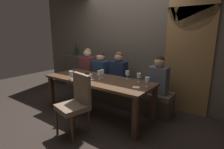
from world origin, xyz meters
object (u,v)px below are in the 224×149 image
at_px(dining_table, 98,83).
at_px(espresso_cup, 90,78).
at_px(diner_near_end, 159,76).
at_px(wine_bottle_dark_red, 76,51).
at_px(wine_glass_far_left, 128,73).
at_px(diner_redhead, 88,64).
at_px(fork_on_table, 82,74).
at_px(diner_bearded, 101,68).
at_px(banquette_bench, 118,94).
at_px(wine_glass_near_right, 147,80).
at_px(wine_glass_center_back, 102,72).
at_px(dessert_plate, 87,74).
at_px(wine_glass_end_right, 99,73).
at_px(chair_near_side, 76,100).
at_px(diner_far_end, 119,69).
at_px(wine_glass_near_left, 139,76).
at_px(wine_glass_end_left, 71,73).

distance_m(dining_table, espresso_cup, 0.20).
distance_m(diner_near_end, wine_bottle_dark_red, 2.74).
xyz_separation_m(wine_glass_far_left, espresso_cup, (-0.55, -0.46, -0.09)).
bearing_deg(espresso_cup, diner_redhead, 135.77).
xyz_separation_m(diner_redhead, fork_on_table, (0.41, -0.61, -0.07)).
bearing_deg(dining_table, diner_bearded, 126.20).
relative_size(banquette_bench, diner_bearded, 3.45).
distance_m(dining_table, wine_bottle_dark_red, 2.08).
bearing_deg(wine_glass_near_right, wine_glass_center_back, 178.78).
xyz_separation_m(wine_glass_far_left, dessert_plate, (-0.88, -0.21, -0.10)).
xyz_separation_m(diner_bearded, wine_bottle_dark_red, (-1.24, 0.39, 0.28)).
height_order(dining_table, diner_redhead, diner_redhead).
bearing_deg(banquette_bench, diner_bearded, -177.68).
bearing_deg(banquette_bench, diner_near_end, -0.91).
xyz_separation_m(wine_bottle_dark_red, wine_glass_far_left, (2.22, -0.75, -0.22)).
distance_m(dining_table, diner_bearded, 0.85).
height_order(wine_glass_end_right, wine_glass_near_right, same).
height_order(chair_near_side, fork_on_table, chair_near_side).
bearing_deg(diner_near_end, diner_far_end, 178.04).
xyz_separation_m(wine_glass_near_left, fork_on_table, (-1.30, -0.15, -0.11)).
xyz_separation_m(diner_redhead, wine_glass_end_left, (0.58, -1.07, 0.04)).
bearing_deg(diner_far_end, diner_redhead, 179.58).
bearing_deg(chair_near_side, diner_redhead, 127.69).
distance_m(espresso_cup, dessert_plate, 0.42).
xyz_separation_m(diner_far_end, dessert_plate, (-0.41, -0.61, -0.05)).
bearing_deg(wine_bottle_dark_red, espresso_cup, -35.85).
distance_m(diner_redhead, wine_glass_near_left, 1.77).
relative_size(banquette_bench, wine_glass_near_right, 15.24).
bearing_deg(wine_glass_end_left, dining_table, 41.69).
distance_m(chair_near_side, wine_glass_far_left, 1.13).
bearing_deg(diner_far_end, wine_glass_near_right, -32.29).
height_order(dining_table, wine_glass_end_right, wine_glass_end_right).
bearing_deg(chair_near_side, wine_glass_near_left, 58.98).
bearing_deg(wine_glass_end_right, fork_on_table, 168.42).
bearing_deg(wine_glass_center_back, wine_glass_near_right, -1.22).
bearing_deg(espresso_cup, wine_glass_end_left, -146.85).
distance_m(chair_near_side, espresso_cup, 0.66).
xyz_separation_m(wine_glass_end_left, dessert_plate, (-0.02, 0.45, -0.10)).
bearing_deg(dining_table, diner_far_end, 90.02).
bearing_deg(dessert_plate, wine_glass_center_back, 0.07).
xyz_separation_m(banquette_bench, fork_on_table, (-0.55, -0.58, 0.51)).
xyz_separation_m(banquette_bench, chair_near_side, (0.16, -1.42, 0.33)).
height_order(diner_redhead, espresso_cup, diner_redhead).
distance_m(wine_glass_far_left, dessert_plate, 0.91).
height_order(banquette_bench, dessert_plate, dessert_plate).
bearing_deg(wine_glass_near_right, diner_far_end, 147.71).
relative_size(wine_glass_far_left, wine_glass_near_left, 1.00).
height_order(wine_glass_center_back, dessert_plate, wine_glass_center_back).
xyz_separation_m(wine_glass_end_right, wine_glass_near_right, (0.96, 0.09, -0.00)).
height_order(wine_glass_near_left, fork_on_table, wine_glass_near_left).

